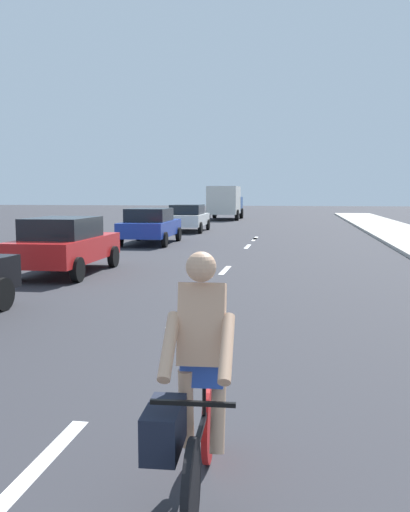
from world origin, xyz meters
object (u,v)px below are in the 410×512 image
object	(u,v)px
parked_car_blue	(150,225)
parked_car_red	(65,244)
cyclist	(194,388)
delivery_truck	(225,202)
parked_car_white	(188,217)

from	to	relation	value
parked_car_blue	parked_car_red	bearing A→B (deg)	-91.41
cyclist	delivery_truck	bearing A→B (deg)	-85.97
parked_car_red	delivery_truck	world-z (taller)	delivery_truck
cyclist	parked_car_blue	size ratio (longest dim) A/B	0.39
parked_car_red	parked_car_blue	size ratio (longest dim) A/B	0.93
parked_car_red	parked_car_white	xyz separation A→B (m)	(0.03, 17.17, 0.00)
cyclist	parked_car_red	size ratio (longest dim) A/B	0.42
delivery_truck	parked_car_white	bearing A→B (deg)	-91.24
cyclist	delivery_truck	xyz separation A→B (m)	(-5.42, 42.90, 0.67)
cyclist	parked_car_white	bearing A→B (deg)	-81.73
delivery_truck	parked_car_red	bearing A→B (deg)	-90.90
delivery_truck	parked_car_blue	bearing A→B (deg)	-91.21
parked_car_red	parked_car_blue	world-z (taller)	same
cyclist	delivery_truck	distance (m)	43.24
cyclist	parked_car_blue	bearing A→B (deg)	-77.08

